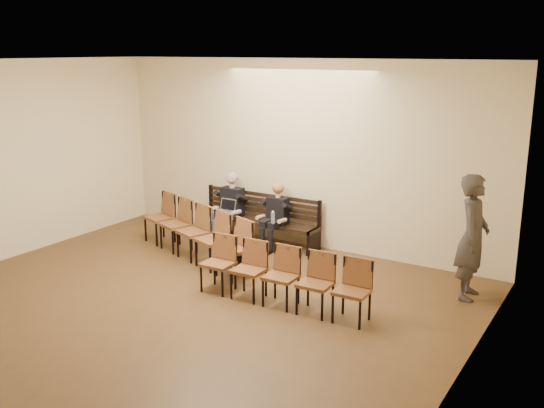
{
  "coord_description": "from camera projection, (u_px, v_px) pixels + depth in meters",
  "views": [
    {
      "loc": [
        5.47,
        -4.81,
        3.66
      ],
      "look_at": [
        -0.0,
        4.05,
        0.99
      ],
      "focal_mm": 40.0,
      "sensor_mm": 36.0,
      "label": 1
    }
  ],
  "objects": [
    {
      "name": "room_walls",
      "position": [
        137.0,
        140.0,
        7.68
      ],
      "size": [
        8.02,
        10.01,
        3.51
      ],
      "color": "beige",
      "rests_on": "ground"
    },
    {
      "name": "chair_row_front",
      "position": [
        193.0,
        232.0,
        10.82
      ],
      "size": [
        2.97,
        1.47,
        0.97
      ],
      "primitive_type": "cube",
      "rotation": [
        0.0,
        0.0,
        -0.33
      ],
      "color": "brown",
      "rests_on": "ground"
    },
    {
      "name": "laptop",
      "position": [
        224.0,
        213.0,
        11.73
      ],
      "size": [
        0.36,
        0.3,
        0.25
      ],
      "primitive_type": "cube",
      "rotation": [
        0.0,
        0.0,
        -0.06
      ],
      "color": "silver",
      "rests_on": "bench"
    },
    {
      "name": "water_bottle",
      "position": [
        273.0,
        223.0,
        11.06
      ],
      "size": [
        0.08,
        0.08,
        0.24
      ],
      "primitive_type": "cylinder",
      "rotation": [
        0.0,
        0.0,
        -0.17
      ],
      "color": "silver",
      "rests_on": "bench"
    },
    {
      "name": "ground",
      "position": [
        104.0,
        347.0,
        7.66
      ],
      "size": [
        10.0,
        10.0,
        0.0
      ],
      "primitive_type": "plane",
      "color": "brown",
      "rests_on": "ground"
    },
    {
      "name": "chair_row_back",
      "position": [
        281.0,
        277.0,
        8.81
      ],
      "size": [
        2.69,
        0.56,
        0.87
      ],
      "primitive_type": "cube",
      "rotation": [
        0.0,
        0.0,
        0.03
      ],
      "color": "brown",
      "rests_on": "ground"
    },
    {
      "name": "passerby",
      "position": [
        473.0,
        228.0,
        8.94
      ],
      "size": [
        0.59,
        0.84,
        2.19
      ],
      "primitive_type": "imported",
      "rotation": [
        0.0,
        0.0,
        1.65
      ],
      "color": "#35302C",
      "rests_on": "ground"
    },
    {
      "name": "seated_man",
      "position": [
        230.0,
        207.0,
        11.88
      ],
      "size": [
        0.54,
        0.75,
        1.3
      ],
      "primitive_type": null,
      "color": "black",
      "rests_on": "ground"
    },
    {
      "name": "bag",
      "position": [
        250.0,
        262.0,
        10.26
      ],
      "size": [
        0.5,
        0.43,
        0.31
      ],
      "primitive_type": "cube",
      "rotation": [
        0.0,
        0.0,
        0.38
      ],
      "color": "black",
      "rests_on": "ground"
    },
    {
      "name": "bench",
      "position": [
        257.0,
        230.0,
        11.81
      ],
      "size": [
        2.6,
        0.9,
        0.45
      ],
      "primitive_type": "cube",
      "color": "black",
      "rests_on": "ground"
    },
    {
      "name": "seated_woman",
      "position": [
        275.0,
        219.0,
        11.37
      ],
      "size": [
        0.48,
        0.66,
        1.11
      ],
      "primitive_type": null,
      "color": "black",
      "rests_on": "ground"
    }
  ]
}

